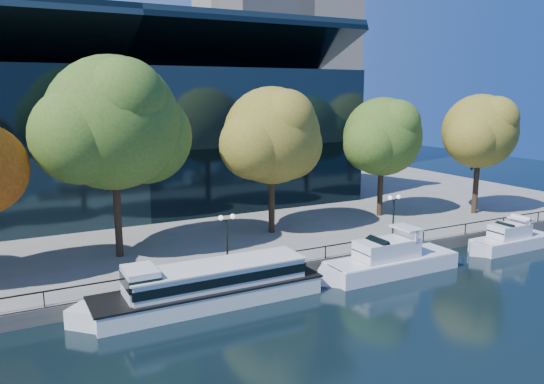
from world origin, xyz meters
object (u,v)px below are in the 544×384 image
tree_3 (274,138)px  tree_4 (384,138)px  tree_2 (116,126)px  tour_boat (204,285)px  lamp_2 (394,207)px  lamp_1 (227,229)px  cruiser_near (387,260)px  tree_5 (481,133)px  cruiser_far (509,239)px

tree_3 → tree_4: size_ratio=1.08×
tree_2 → tree_3: size_ratio=1.17×
tour_boat → lamp_2: 18.72m
tree_3 → lamp_1: bearing=-136.1°
tour_boat → cruiser_near: 14.39m
tree_4 → lamp_1: tree_4 is taller
tree_3 → tree_4: tree_3 is taller
tour_boat → tree_4: bearing=25.5°
tree_2 → lamp_2: size_ratio=3.80×
cruiser_near → lamp_2: size_ratio=2.96×
lamp_1 → tour_boat: bearing=-133.7°
cruiser_near → tree_5: (18.86, 8.34, 8.36)m
tour_boat → tree_2: bearing=107.4°
tour_boat → tree_3: 17.15m
tour_boat → tree_4: (23.71, 11.31, 7.62)m
tree_4 → lamp_2: 11.03m
tour_boat → tree_3: (10.70, 10.55, 8.28)m
cruiser_far → tree_3: size_ratio=0.68×
cruiser_near → lamp_2: bearing=45.6°
tour_boat → cruiser_far: tour_boat is taller
lamp_1 → tree_4: bearing=21.6°
cruiser_far → tree_3: (-17.21, 11.48, 8.68)m
lamp_1 → tree_2: bearing=132.1°
cruiser_near → tree_2: bearing=148.6°
tree_5 → cruiser_far: bearing=-122.3°
cruiser_far → tree_4: (-4.20, 12.24, 8.03)m
cruiser_far → lamp_1: lamp_1 is taller
cruiser_near → tree_5: bearing=23.9°
tour_boat → tree_4: tree_4 is taller
tree_2 → lamp_2: 23.46m
cruiser_far → tree_4: size_ratio=0.74×
lamp_1 → lamp_2: (15.30, 0.00, 0.00)m
cruiser_near → tree_4: size_ratio=0.99×
cruiser_near → lamp_2: (3.90, 3.98, 2.91)m
tour_boat → lamp_1: (2.97, 3.11, 2.65)m
tree_3 → lamp_1: 12.11m
cruiser_near → tree_2: (-17.43, 10.65, 10.03)m
tree_2 → tree_5: size_ratio=1.24×
tree_5 → lamp_1: 31.05m
lamp_2 → lamp_1: bearing=180.0°
lamp_1 → lamp_2: same height
tour_boat → tree_2: size_ratio=1.08×
cruiser_far → tree_4: tree_4 is taller
tree_3 → tree_2: bearing=-176.8°
tree_4 → tree_5: 10.27m
tree_4 → lamp_2: tree_4 is taller
lamp_1 → cruiser_near: bearing=-19.2°
tree_4 → tree_3: bearing=-176.6°
tour_boat → tree_2: (-3.07, 9.78, 9.77)m
tree_4 → cruiser_far: bearing=-71.1°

